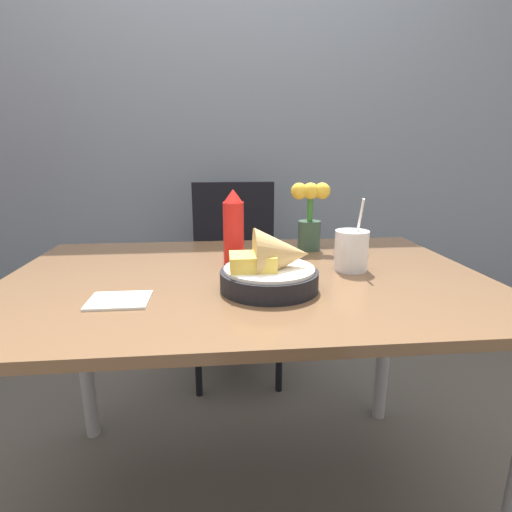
{
  "coord_description": "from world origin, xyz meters",
  "views": [
    {
      "loc": [
        -0.07,
        -1.01,
        1.06
      ],
      "look_at": [
        0.02,
        -0.04,
        0.8
      ],
      "focal_mm": 28.0,
      "sensor_mm": 36.0,
      "label": 1
    }
  ],
  "objects_px": {
    "food_basket": "(273,268)",
    "drink_cup": "(351,252)",
    "chair_far_window": "(235,263)",
    "ketchup_bottle": "(234,228)",
    "flower_vase": "(310,215)"
  },
  "relations": [
    {
      "from": "food_basket",
      "to": "flower_vase",
      "type": "distance_m",
      "value": 0.42
    },
    {
      "from": "food_basket",
      "to": "ketchup_bottle",
      "type": "bearing_deg",
      "value": 109.58
    },
    {
      "from": "chair_far_window",
      "to": "food_basket",
      "type": "xyz_separation_m",
      "value": [
        0.05,
        -0.98,
        0.26
      ]
    },
    {
      "from": "flower_vase",
      "to": "chair_far_window",
      "type": "bearing_deg",
      "value": 110.08
    },
    {
      "from": "chair_far_window",
      "to": "ketchup_bottle",
      "type": "relative_size",
      "value": 4.23
    },
    {
      "from": "chair_far_window",
      "to": "drink_cup",
      "type": "height_order",
      "value": "drink_cup"
    },
    {
      "from": "food_basket",
      "to": "drink_cup",
      "type": "bearing_deg",
      "value": 30.19
    },
    {
      "from": "ketchup_bottle",
      "to": "flower_vase",
      "type": "distance_m",
      "value": 0.3
    },
    {
      "from": "chair_far_window",
      "to": "flower_vase",
      "type": "height_order",
      "value": "flower_vase"
    },
    {
      "from": "drink_cup",
      "to": "flower_vase",
      "type": "xyz_separation_m",
      "value": [
        -0.06,
        0.24,
        0.07
      ]
    },
    {
      "from": "flower_vase",
      "to": "ketchup_bottle",
      "type": "bearing_deg",
      "value": -150.04
    },
    {
      "from": "food_basket",
      "to": "chair_far_window",
      "type": "bearing_deg",
      "value": 92.76
    },
    {
      "from": "drink_cup",
      "to": "flower_vase",
      "type": "height_order",
      "value": "flower_vase"
    },
    {
      "from": "food_basket",
      "to": "drink_cup",
      "type": "xyz_separation_m",
      "value": [
        0.24,
        0.14,
        -0.0
      ]
    },
    {
      "from": "ketchup_bottle",
      "to": "drink_cup",
      "type": "height_order",
      "value": "ketchup_bottle"
    }
  ]
}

